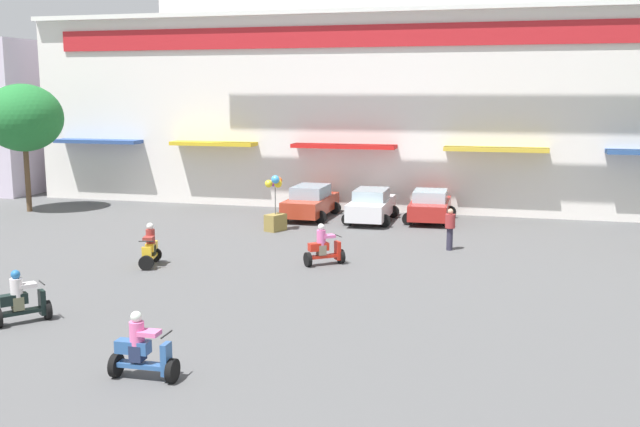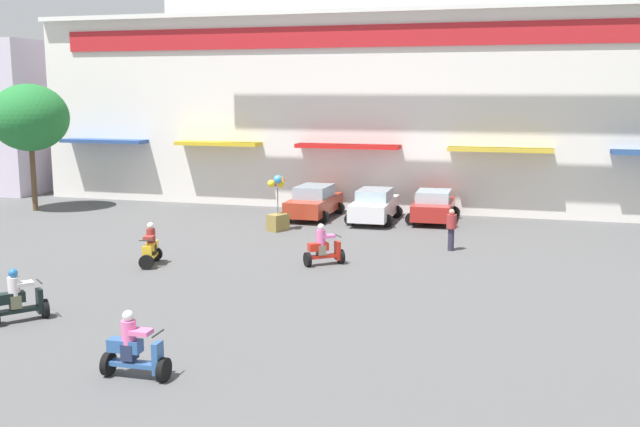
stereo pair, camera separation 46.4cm
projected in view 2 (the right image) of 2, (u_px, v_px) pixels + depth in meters
name	position (u px, v px, depth m)	size (l,w,h in m)	color
ground_plane	(343.00, 308.00, 21.04)	(128.00, 128.00, 0.00)	#515152
colonial_building	(441.00, 34.00, 40.56)	(43.74, 14.26, 21.06)	white
plaza_tree_0	(30.00, 118.00, 37.31)	(3.92, 3.98, 6.54)	brown
parked_car_0	(314.00, 202.00, 35.85)	(2.41, 4.49, 1.60)	#AB3621
parked_car_1	(374.00, 205.00, 34.73)	(2.34, 4.30, 1.57)	silver
parked_car_2	(433.00, 206.00, 34.72)	(2.45, 3.95, 1.50)	#A8241F
scooter_rider_0	(134.00, 350.00, 15.82)	(1.49, 0.55, 1.53)	black
scooter_rider_2	(324.00, 248.00, 26.11)	(1.45, 1.29, 1.52)	black
scooter_rider_5	(151.00, 248.00, 26.12)	(0.87, 1.52, 1.54)	black
scooter_rider_8	(19.00, 299.00, 19.71)	(1.30, 1.41, 1.49)	black
pedestrian_1	(451.00, 227.00, 28.43)	(0.49, 0.49, 1.65)	#2E2B3E
balloon_vendor_cart	(278.00, 207.00, 32.47)	(0.91, 1.07, 2.53)	olive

